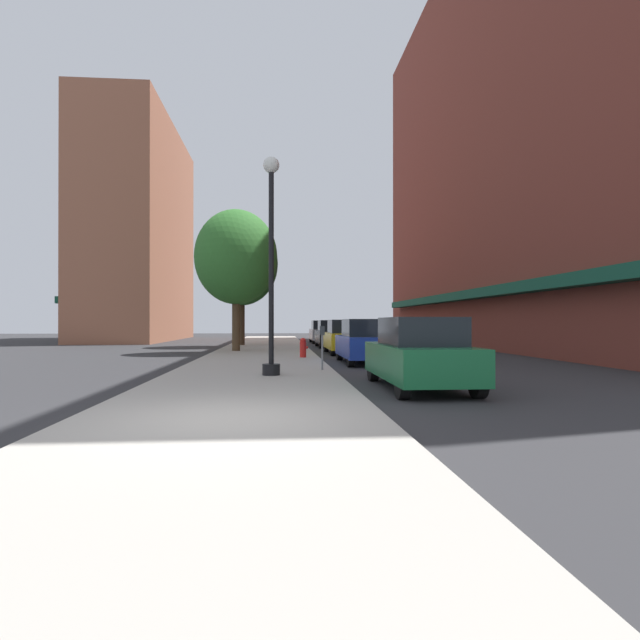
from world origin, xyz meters
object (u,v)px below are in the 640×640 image
at_px(car_green, 419,354).
at_px(car_silver, 323,332).
at_px(car_blue, 366,342).
at_px(car_black, 332,334).
at_px(fire_hydrant, 303,347).
at_px(lamppost, 271,261).
at_px(tree_mid, 236,257).
at_px(tree_near, 242,264).
at_px(parking_meter_near, 322,342).
at_px(car_yellow, 345,337).

bearing_deg(car_green, car_silver, 89.23).
relative_size(car_blue, car_black, 1.00).
height_order(fire_hydrant, car_black, car_black).
bearing_deg(lamppost, car_silver, 81.69).
xyz_separation_m(fire_hydrant, car_blue, (2.26, -1.74, 0.29)).
xyz_separation_m(tree_mid, car_blue, (5.36, -6.78, -3.97)).
xyz_separation_m(tree_near, car_silver, (5.56, 5.24, -4.36)).
height_order(lamppost, parking_meter_near, lamppost).
xyz_separation_m(lamppost, car_blue, (3.45, 5.13, -2.39)).
bearing_deg(tree_mid, car_blue, -51.64).
height_order(car_blue, car_black, same).
distance_m(lamppost, car_silver, 24.02).
distance_m(car_blue, car_yellow, 5.83).
relative_size(fire_hydrant, car_blue, 0.18).
bearing_deg(car_silver, tree_near, -134.38).
bearing_deg(car_green, car_yellow, 89.23).
height_order(tree_near, car_black, tree_near).
xyz_separation_m(car_blue, car_yellow, (0.00, 5.83, 0.00)).
bearing_deg(fire_hydrant, car_blue, -37.57).
distance_m(fire_hydrant, car_blue, 2.87).
xyz_separation_m(tree_mid, car_silver, (5.36, 11.74, -3.97)).
xyz_separation_m(parking_meter_near, car_green, (1.95, -3.64, -0.14)).
distance_m(parking_meter_near, car_yellow, 9.76).
distance_m(parking_meter_near, tree_mid, 11.69).
xyz_separation_m(tree_mid, car_yellow, (5.36, -0.95, -3.97)).
relative_size(tree_mid, car_black, 1.64).
relative_size(car_blue, car_silver, 1.00).
relative_size(car_blue, car_yellow, 1.00).
xyz_separation_m(fire_hydrant, car_green, (2.26, -9.11, 0.29)).
height_order(tree_near, car_blue, tree_near).
height_order(car_green, car_yellow, same).
relative_size(fire_hydrant, tree_near, 0.10).
relative_size(tree_near, car_silver, 1.78).
bearing_deg(car_silver, car_green, -87.72).
distance_m(fire_hydrant, car_yellow, 4.68).
relative_size(parking_meter_near, car_black, 0.30).
bearing_deg(car_blue, tree_mid, 126.24).
distance_m(lamppost, car_yellow, 11.74).
bearing_deg(car_black, car_blue, -89.43).
bearing_deg(car_blue, car_yellow, 87.88).
bearing_deg(car_green, tree_near, 104.30).
height_order(tree_mid, car_silver, tree_mid).
height_order(fire_hydrant, car_silver, car_silver).
relative_size(parking_meter_near, car_silver, 0.30).
xyz_separation_m(fire_hydrant, car_silver, (2.26, 16.78, 0.29)).
bearing_deg(parking_meter_near, tree_near, 101.98).
bearing_deg(car_black, car_green, -89.43).
relative_size(tree_near, tree_mid, 1.09).
bearing_deg(car_black, tree_near, 169.77).
xyz_separation_m(car_green, car_yellow, (0.00, 13.20, 0.00)).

